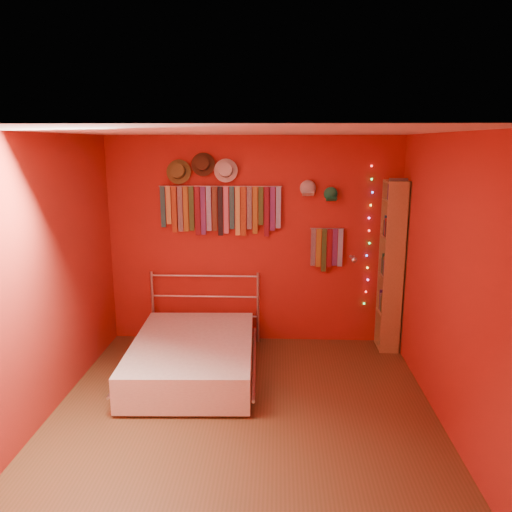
# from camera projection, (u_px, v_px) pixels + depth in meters

# --- Properties ---
(ground) EXTENTS (3.50, 3.50, 0.00)m
(ground) POSITION_uv_depth(u_px,v_px,m) (244.00, 411.00, 4.59)
(ground) COLOR brown
(ground) RESTS_ON ground
(back_wall) EXTENTS (3.50, 0.02, 2.50)m
(back_wall) POSITION_uv_depth(u_px,v_px,m) (253.00, 241.00, 6.01)
(back_wall) COLOR maroon
(back_wall) RESTS_ON ground
(right_wall) EXTENTS (0.02, 3.50, 2.50)m
(right_wall) POSITION_uv_depth(u_px,v_px,m) (448.00, 283.00, 4.23)
(right_wall) COLOR maroon
(right_wall) RESTS_ON ground
(left_wall) EXTENTS (0.02, 3.50, 2.50)m
(left_wall) POSITION_uv_depth(u_px,v_px,m) (45.00, 278.00, 4.39)
(left_wall) COLOR maroon
(left_wall) RESTS_ON ground
(ceiling) EXTENTS (3.50, 3.50, 0.02)m
(ceiling) POSITION_uv_depth(u_px,v_px,m) (242.00, 131.00, 4.03)
(ceiling) COLOR white
(ceiling) RESTS_ON back_wall
(tie_rack) EXTENTS (1.45, 0.03, 0.60)m
(tie_rack) POSITION_uv_depth(u_px,v_px,m) (220.00, 208.00, 5.88)
(tie_rack) COLOR silver
(tie_rack) RESTS_ON back_wall
(small_tie_rack) EXTENTS (0.40, 0.03, 0.53)m
(small_tie_rack) POSITION_uv_depth(u_px,v_px,m) (327.00, 247.00, 5.92)
(small_tie_rack) COLOR silver
(small_tie_rack) RESTS_ON back_wall
(fedora_olive) EXTENTS (0.29, 0.16, 0.28)m
(fedora_olive) POSITION_uv_depth(u_px,v_px,m) (178.00, 171.00, 5.77)
(fedora_olive) COLOR brown
(fedora_olive) RESTS_ON back_wall
(fedora_brown) EXTENTS (0.27, 0.15, 0.27)m
(fedora_brown) POSITION_uv_depth(u_px,v_px,m) (203.00, 164.00, 5.74)
(fedora_brown) COLOR #412817
(fedora_brown) RESTS_ON back_wall
(fedora_white) EXTENTS (0.28, 0.15, 0.27)m
(fedora_white) POSITION_uv_depth(u_px,v_px,m) (226.00, 170.00, 5.75)
(fedora_white) COLOR silver
(fedora_white) RESTS_ON back_wall
(cap_white) EXTENTS (0.18, 0.23, 0.18)m
(cap_white) POSITION_uv_depth(u_px,v_px,m) (308.00, 188.00, 5.79)
(cap_white) COLOR beige
(cap_white) RESTS_ON back_wall
(cap_green) EXTENTS (0.17, 0.21, 0.17)m
(cap_green) POSITION_uv_depth(u_px,v_px,m) (331.00, 194.00, 5.79)
(cap_green) COLOR #1C804F
(cap_green) RESTS_ON back_wall
(fairy_lights) EXTENTS (0.06, 0.02, 1.68)m
(fairy_lights) POSITION_uv_depth(u_px,v_px,m) (369.00, 237.00, 5.90)
(fairy_lights) COLOR #FF3333
(fairy_lights) RESTS_ON back_wall
(reading_lamp) EXTENTS (0.07, 0.31, 0.09)m
(reading_lamp) POSITION_uv_depth(u_px,v_px,m) (354.00, 259.00, 5.77)
(reading_lamp) COLOR silver
(reading_lamp) RESTS_ON back_wall
(bookshelf) EXTENTS (0.25, 0.34, 2.00)m
(bookshelf) POSITION_uv_depth(u_px,v_px,m) (395.00, 266.00, 5.78)
(bookshelf) COLOR olive
(bookshelf) RESTS_ON ground
(bed) EXTENTS (1.40, 1.86, 0.88)m
(bed) POSITION_uv_depth(u_px,v_px,m) (193.00, 356.00, 5.27)
(bed) COLOR silver
(bed) RESTS_ON ground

